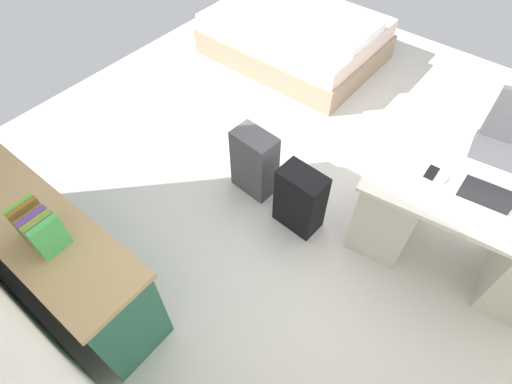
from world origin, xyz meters
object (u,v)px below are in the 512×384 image
(suitcase_spare_grey, at_px, (255,163))
(computer_mouse, at_px, (443,178))
(desk, at_px, (460,230))
(cell_phone_by_mouse, at_px, (431,173))
(credenza, at_px, (50,251))
(suitcase_black, at_px, (300,200))
(laptop, at_px, (485,195))
(bed, at_px, (296,37))
(office_chair, at_px, (499,159))

(suitcase_spare_grey, height_order, computer_mouse, computer_mouse)
(desk, xyz_separation_m, suitcase_spare_grey, (1.58, 0.34, -0.08))
(cell_phone_by_mouse, bearing_deg, desk, 175.68)
(credenza, height_order, suitcase_black, credenza)
(credenza, xyz_separation_m, laptop, (-2.08, -1.91, 0.38))
(bed, height_order, computer_mouse, computer_mouse)
(office_chair, xyz_separation_m, suitcase_black, (1.05, 1.25, -0.14))
(credenza, distance_m, computer_mouse, 2.66)
(suitcase_spare_grey, xyz_separation_m, computer_mouse, (-1.32, -0.35, 0.44))
(bed, xyz_separation_m, suitcase_spare_grey, (-0.93, 1.90, 0.06))
(desk, xyz_separation_m, bed, (2.51, -1.56, -0.14))
(bed, relative_size, suitcase_spare_grey, 3.16)
(desk, distance_m, cell_phone_by_mouse, 0.49)
(laptop, bearing_deg, office_chair, -88.62)
(office_chair, relative_size, computer_mouse, 9.40)
(suitcase_black, height_order, suitcase_spare_grey, suitcase_spare_grey)
(credenza, height_order, laptop, laptop)
(office_chair, relative_size, cell_phone_by_mouse, 6.91)
(credenza, relative_size, cell_phone_by_mouse, 13.24)
(credenza, bearing_deg, suitcase_spare_grey, -107.66)
(suitcase_black, relative_size, cell_phone_by_mouse, 4.17)
(suitcase_spare_grey, bearing_deg, bed, -60.03)
(computer_mouse, bearing_deg, suitcase_spare_grey, 7.67)
(bed, bearing_deg, suitcase_spare_grey, 115.97)
(laptop, bearing_deg, bed, -31.85)
(laptop, distance_m, cell_phone_by_mouse, 0.35)
(desk, height_order, cell_phone_by_mouse, cell_phone_by_mouse)
(credenza, xyz_separation_m, bed, (0.43, -3.47, -0.16))
(suitcase_spare_grey, bearing_deg, desk, -163.72)
(desk, bearing_deg, computer_mouse, -1.67)
(suitcase_spare_grey, height_order, laptop, laptop)
(desk, xyz_separation_m, office_chair, (0.02, -0.83, 0.04))
(suitcase_black, height_order, computer_mouse, computer_mouse)
(office_chair, xyz_separation_m, laptop, (-0.02, 0.83, 0.36))
(bed, xyz_separation_m, computer_mouse, (-2.25, 1.55, 0.50))
(desk, distance_m, credenza, 2.83)
(suitcase_spare_grey, bearing_deg, computer_mouse, -161.04)
(office_chair, xyz_separation_m, cell_phone_by_mouse, (0.32, 0.82, 0.32))
(computer_mouse, bearing_deg, suitcase_black, 20.47)
(office_chair, xyz_separation_m, credenza, (2.06, 2.74, -0.02))
(desk, height_order, credenza, credenza)
(credenza, height_order, bed, credenza)
(bed, bearing_deg, laptop, 148.15)
(bed, xyz_separation_m, suitcase_black, (-1.44, 1.98, 0.04))
(credenza, height_order, suitcase_spare_grey, credenza)
(suitcase_black, height_order, laptop, laptop)
(office_chair, distance_m, bed, 2.60)
(credenza, bearing_deg, office_chair, -126.93)
(credenza, relative_size, bed, 0.95)
(desk, relative_size, computer_mouse, 15.12)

